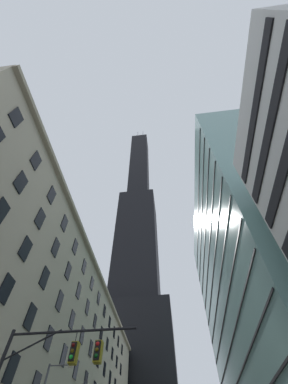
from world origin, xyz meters
TOP-DOWN VIEW (x-y plane):
  - station_building at (-19.76, 31.28)m, footprint 18.18×74.57m
  - dark_skyscraper at (-11.93, 84.26)m, footprint 27.92×27.92m
  - glass_office_midrise at (18.04, 32.00)m, footprint 14.18×45.15m
  - traffic_signal_mast at (-3.86, 4.99)m, footprint 7.51×0.63m

SIDE VIEW (x-z plane):
  - traffic_signal_mast at x=-3.86m, z-range 1.73..9.27m
  - station_building at x=-19.76m, z-range -0.02..29.22m
  - glass_office_midrise at x=18.04m, z-range 0.00..49.87m
  - dark_skyscraper at x=-11.93m, z-range -42.65..173.08m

